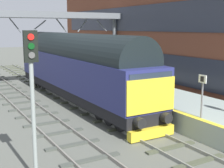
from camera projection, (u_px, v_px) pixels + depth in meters
ground_plane at (129, 127)px, 15.92m from camera, size 140.00×140.00×0.00m
track_main at (129, 126)px, 15.91m from camera, size 2.50×60.00×0.15m
track_adjacent_west at (65, 138)px, 14.20m from camera, size 2.50×60.00×0.15m
station_platform at (182, 109)px, 17.59m from camera, size 4.00×44.00×1.01m
station_building at (182, 20)px, 24.20m from camera, size 4.16×37.70×11.20m
diesel_locomotive at (76, 66)px, 21.27m from camera, size 2.74×17.60×4.68m
signal_post_near at (32, 88)px, 9.84m from camera, size 0.44×0.22×4.98m
platform_number_sign at (202, 90)px, 13.91m from camera, size 0.10×0.44×1.97m
overhead_footbridge at (50, 19)px, 25.77m from camera, size 12.79×2.00×6.31m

